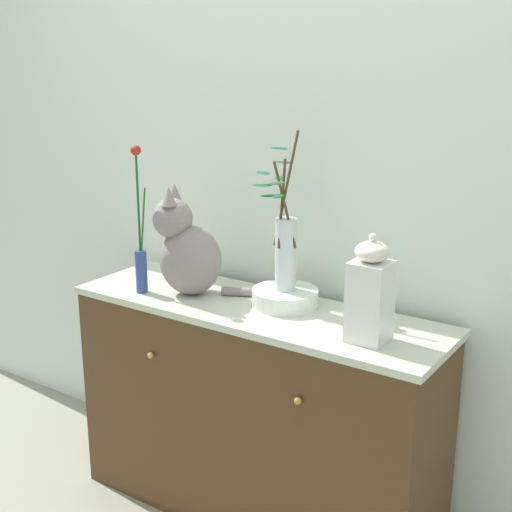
# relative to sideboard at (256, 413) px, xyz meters

# --- Properties ---
(ground_plane) EXTENTS (6.00, 6.00, 0.00)m
(ground_plane) POSITION_rel_sideboard_xyz_m (0.00, 0.00, -0.41)
(ground_plane) COLOR gray
(wall_back) EXTENTS (4.40, 0.08, 2.60)m
(wall_back) POSITION_rel_sideboard_xyz_m (0.00, 0.28, 0.89)
(wall_back) COLOR white
(wall_back) RESTS_ON ground_plane
(sideboard) EXTENTS (1.36, 0.43, 0.81)m
(sideboard) POSITION_rel_sideboard_xyz_m (0.00, 0.00, 0.00)
(sideboard) COLOR #4C321A
(sideboard) RESTS_ON ground_plane
(cat_sitting) EXTENTS (0.38, 0.26, 0.40)m
(cat_sitting) POSITION_rel_sideboard_xyz_m (-0.28, -0.03, 0.57)
(cat_sitting) COLOR gray
(cat_sitting) RESTS_ON sideboard
(vase_slim_green) EXTENTS (0.06, 0.04, 0.53)m
(vase_slim_green) POSITION_rel_sideboard_xyz_m (-0.43, -0.11, 0.56)
(vase_slim_green) COLOR navy
(vase_slim_green) RESTS_ON sideboard
(bowl_porcelain) EXTENTS (0.23, 0.23, 0.06)m
(bowl_porcelain) POSITION_rel_sideboard_xyz_m (0.08, 0.06, 0.44)
(bowl_porcelain) COLOR white
(bowl_porcelain) RESTS_ON sideboard
(vase_glass_clear) EXTENTS (0.17, 0.21, 0.54)m
(vase_glass_clear) POSITION_rel_sideboard_xyz_m (0.07, 0.06, 0.62)
(vase_glass_clear) COLOR silver
(vase_glass_clear) RESTS_ON bowl_porcelain
(jar_lidded_porcelain) EXTENTS (0.12, 0.12, 0.33)m
(jar_lidded_porcelain) POSITION_rel_sideboard_xyz_m (0.45, -0.06, 0.56)
(jar_lidded_porcelain) COLOR white
(jar_lidded_porcelain) RESTS_ON sideboard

